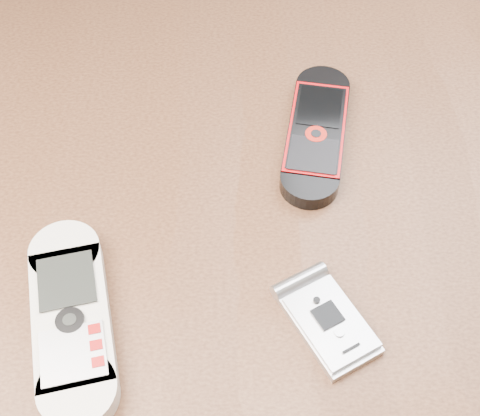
% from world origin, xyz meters
% --- Properties ---
extents(table, '(1.20, 0.80, 0.75)m').
position_xyz_m(table, '(0.00, 0.00, 0.64)').
color(table, black).
rests_on(table, ground).
extents(nokia_white, '(0.09, 0.18, 0.02)m').
position_xyz_m(nokia_white, '(-0.13, -0.10, 0.76)').
color(nokia_white, beige).
rests_on(nokia_white, table).
extents(nokia_black_red, '(0.08, 0.18, 0.02)m').
position_xyz_m(nokia_black_red, '(0.08, 0.09, 0.76)').
color(nokia_black_red, black).
rests_on(nokia_black_red, table).
extents(motorola_razr, '(0.08, 0.10, 0.01)m').
position_xyz_m(motorola_razr, '(0.07, -0.11, 0.76)').
color(motorola_razr, '#B7B8BC').
rests_on(motorola_razr, table).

